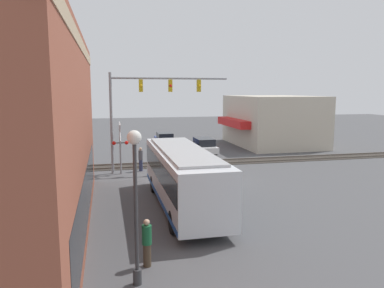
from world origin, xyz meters
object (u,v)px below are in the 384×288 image
object	(u,v)px
pedestrian_at_crossing	(141,159)
pedestrian_by_lamp	(147,242)
streetlamp	(136,194)
parked_car_blue	(165,139)
parked_car_white	(204,146)
city_bus	(183,175)
crossing_signal	(120,143)

from	to	relation	value
pedestrian_at_crossing	pedestrian_by_lamp	bearing A→B (deg)	175.50
streetlamp	parked_car_blue	bearing A→B (deg)	-10.46
parked_car_blue	pedestrian_at_crossing	bearing A→B (deg)	163.80
parked_car_blue	pedestrian_by_lamp	world-z (taller)	pedestrian_by_lamp
parked_car_blue	pedestrian_by_lamp	xyz separation A→B (m)	(-29.22, 5.17, 0.23)
pedestrian_at_crossing	pedestrian_by_lamp	size ratio (longest dim) A/B	1.06
streetlamp	parked_car_blue	distance (m)	30.97
streetlamp	parked_car_white	xyz separation A→B (m)	(23.65, -8.41, -2.24)
city_bus	parked_car_white	size ratio (longest dim) A/B	2.24
crossing_signal	city_bus	bearing A→B (deg)	-161.99
crossing_signal	parked_car_white	distance (m)	11.21
city_bus	parked_car_white	distance (m)	17.08
crossing_signal	pedestrian_by_lamp	size ratio (longest dim) A/B	2.23
city_bus	streetlamp	world-z (taller)	streetlamp
streetlamp	pedestrian_by_lamp	xyz separation A→B (m)	(1.16, -0.44, -2.07)
streetlamp	pedestrian_at_crossing	world-z (taller)	streetlamp
parked_car_white	parked_car_blue	world-z (taller)	parked_car_white
pedestrian_by_lamp	parked_car_blue	bearing A→B (deg)	-10.03
city_bus	pedestrian_at_crossing	bearing A→B (deg)	8.09
city_bus	crossing_signal	size ratio (longest dim) A/B	2.81
streetlamp	pedestrian_by_lamp	size ratio (longest dim) A/B	2.88
crossing_signal	parked_car_blue	distance (m)	15.26
streetlamp	crossing_signal	bearing A→B (deg)	-0.58
parked_car_white	crossing_signal	bearing A→B (deg)	132.03
city_bus	pedestrian_by_lamp	xyz separation A→B (m)	(-6.31, 2.57, -0.84)
pedestrian_by_lamp	crossing_signal	bearing A→B (deg)	1.05
city_bus	crossing_signal	bearing A→B (deg)	18.01
pedestrian_by_lamp	streetlamp	bearing A→B (deg)	159.23
crossing_signal	pedestrian_at_crossing	bearing A→B (deg)	-67.53
crossing_signal	parked_car_white	bearing A→B (deg)	-47.97
parked_car_white	pedestrian_by_lamp	distance (m)	23.86
streetlamp	pedestrian_at_crossing	bearing A→B (deg)	-5.68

